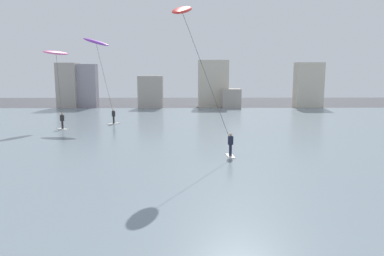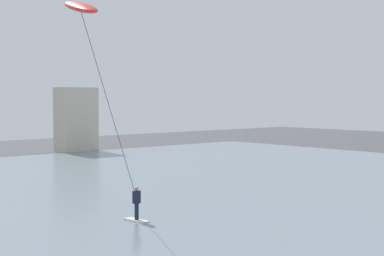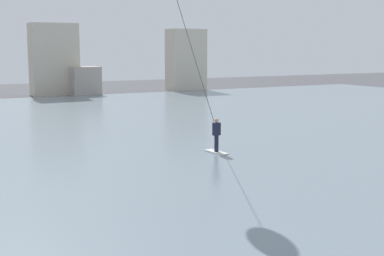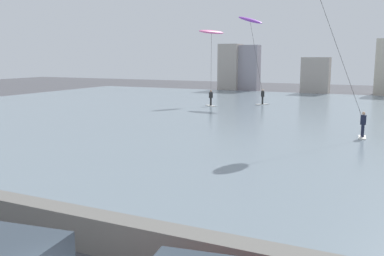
# 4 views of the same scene
# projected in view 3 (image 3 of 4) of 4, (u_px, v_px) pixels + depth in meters

# --- Properties ---
(water_bay) EXTENTS (84.00, 52.00, 0.10)m
(water_bay) POSITION_uv_depth(u_px,v_px,m) (119.00, 136.00, 29.87)
(water_bay) COLOR slate
(water_bay) RESTS_ON ground
(far_shore_buildings) EXTENTS (42.02, 4.36, 7.57)m
(far_shore_buildings) POSITION_uv_depth(u_px,v_px,m) (2.00, 64.00, 52.61)
(far_shore_buildings) COLOR #A89E93
(far_shore_buildings) RESTS_ON ground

